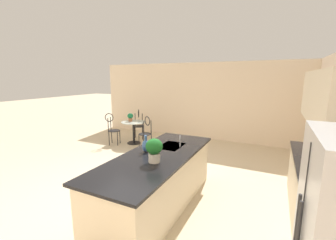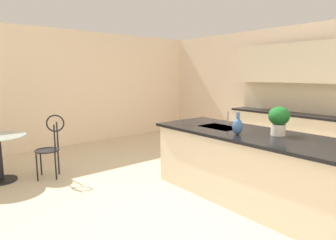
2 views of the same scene
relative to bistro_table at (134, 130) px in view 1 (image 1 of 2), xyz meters
The scene contains 13 objects.
ground_plane 3.09m from the bistro_table, 32.32° to the left, with size 40.00×40.00×0.00m, color beige.
wall_left_window 2.51m from the bistro_table, 135.72° to the left, with size 0.12×7.80×2.70m, color beige.
kitchen_island 3.81m from the bistro_table, 40.76° to the left, with size 2.80×1.06×0.92m.
back_counter_run 5.31m from the bistro_table, 65.72° to the left, with size 2.44×0.64×1.52m.
upper_cabinet_run 5.48m from the bistro_table, 65.60° to the left, with size 2.40×0.36×0.76m.
bistro_table is the anchor object (origin of this frame).
chair_near_window 0.70m from the bistro_table, 56.15° to the right, with size 0.50×0.52×1.04m.
chair_by_island 0.77m from the bistro_table, 64.66° to the left, with size 0.51×0.52×1.04m.
chair_toward_desk 0.66m from the bistro_table, 161.84° to the right, with size 0.52×0.52×1.04m.
sink_faucet 3.59m from the bistro_table, 48.79° to the left, with size 0.02×0.02×0.22m, color #B2B5BA.
potted_plant_on_table 0.47m from the bistro_table, 102.46° to the right, with size 0.19×0.19×0.27m.
potted_plant_counter_near 4.17m from the bistro_table, 39.27° to the left, with size 0.26×0.26×0.36m.
vase_on_counter 3.66m from the bistro_table, 38.28° to the left, with size 0.13×0.13×0.29m.
Camera 1 is at (3.36, 2.55, 2.18)m, focal length 23.68 mm.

